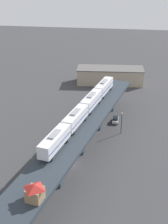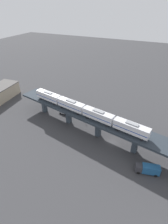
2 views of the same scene
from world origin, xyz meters
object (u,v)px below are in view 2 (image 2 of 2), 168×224
(subway_train, at_px, (84,110))
(delivery_truck, at_px, (148,169))
(street_lamp, at_px, (80,107))
(street_car_silver, at_px, (64,112))

(subway_train, height_order, delivery_truck, subway_train)
(subway_train, bearing_deg, street_lamp, 33.40)
(delivery_truck, bearing_deg, street_car_silver, 65.56)
(subway_train, relative_size, street_lamp, 7.11)
(subway_train, xyz_separation_m, delivery_truck, (-10.18, -26.23, -8.85))
(delivery_truck, xyz_separation_m, street_lamp, (20.52, 33.05, 2.35))
(delivery_truck, bearing_deg, subway_train, 68.80)
(street_car_silver, relative_size, street_lamp, 0.64)
(delivery_truck, bearing_deg, street_lamp, 58.16)
(street_car_silver, bearing_deg, street_lamp, -73.59)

